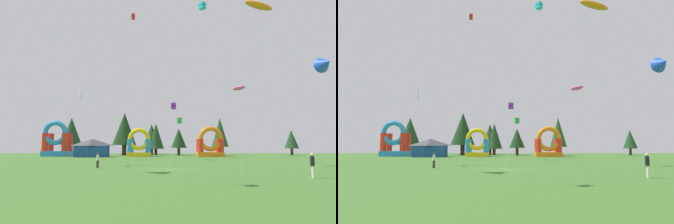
% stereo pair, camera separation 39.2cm
% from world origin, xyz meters
% --- Properties ---
extents(ground_plane, '(120.00, 120.00, 0.00)m').
position_xyz_m(ground_plane, '(0.00, 0.00, 0.00)').
color(ground_plane, '#3D6B28').
extents(kite_red_box, '(4.82, 0.97, 27.60)m').
position_xyz_m(kite_red_box, '(-6.64, 25.63, 26.95)').
color(kite_red_box, red).
rests_on(kite_red_box, ground_plane).
extents(kite_purple_box, '(0.82, 4.16, 8.90)m').
position_xyz_m(kite_purple_box, '(0.88, 16.49, 8.42)').
color(kite_purple_box, purple).
rests_on(kite_purple_box, ground_plane).
extents(kite_orange_parafoil, '(3.80, 2.01, 14.99)m').
position_xyz_m(kite_orange_parafoil, '(7.84, -4.59, 14.48)').
color(kite_orange_parafoil, orange).
rests_on(kite_orange_parafoil, ground_plane).
extents(kite_blue_delta, '(3.95, 1.83, 12.57)m').
position_xyz_m(kite_blue_delta, '(17.88, 3.55, 11.62)').
color(kite_blue_delta, blue).
rests_on(kite_blue_delta, ground_plane).
extents(kite_white_diamond, '(1.24, 1.79, 8.78)m').
position_xyz_m(kite_white_diamond, '(-10.52, 5.34, 8.16)').
color(kite_white_diamond, white).
rests_on(kite_white_diamond, ground_plane).
extents(kite_green_box, '(1.85, 0.87, 6.99)m').
position_xyz_m(kite_green_box, '(1.98, 21.21, 6.51)').
color(kite_green_box, green).
rests_on(kite_green_box, ground_plane).
extents(kite_pink_parafoil, '(4.97, 5.87, 14.22)m').
position_xyz_m(kite_pink_parafoil, '(14.20, 28.60, 13.63)').
color(kite_pink_parafoil, '#EA599E').
rests_on(kite_pink_parafoil, ground_plane).
extents(kite_cyan_box, '(4.76, 4.12, 20.23)m').
position_xyz_m(kite_cyan_box, '(4.25, 6.31, 19.74)').
color(kite_cyan_box, '#19B7CC').
rests_on(kite_cyan_box, ground_plane).
extents(person_left_edge, '(0.38, 0.38, 1.56)m').
position_xyz_m(person_left_edge, '(-7.33, 1.67, 0.93)').
color(person_left_edge, black).
rests_on(person_left_edge, ground_plane).
extents(person_midfield, '(0.33, 0.33, 1.76)m').
position_xyz_m(person_midfield, '(10.23, -7.80, 1.05)').
color(person_midfield, silver).
rests_on(person_midfield, ground_plane).
extents(inflatable_red_slide, '(4.85, 3.79, 5.92)m').
position_xyz_m(inflatable_red_slide, '(-5.92, 33.43, 2.15)').
color(inflatable_red_slide, yellow).
rests_on(inflatable_red_slide, ground_plane).
extents(inflatable_blue_arch, '(5.51, 4.55, 7.60)m').
position_xyz_m(inflatable_blue_arch, '(-23.93, 35.15, 2.87)').
color(inflatable_blue_arch, '#268CD8').
rests_on(inflatable_blue_arch, ground_plane).
extents(inflatable_orange_dome, '(5.34, 4.10, 6.21)m').
position_xyz_m(inflatable_orange_dome, '(8.89, 32.46, 2.21)').
color(inflatable_orange_dome, orange).
rests_on(inflatable_orange_dome, ground_plane).
extents(festival_tent, '(6.35, 4.07, 3.66)m').
position_xyz_m(festival_tent, '(-15.26, 31.17, 1.83)').
color(festival_tent, '#19478C').
rests_on(festival_tent, ground_plane).
extents(tree_row_0, '(5.18, 5.18, 9.07)m').
position_xyz_m(tree_row_0, '(-23.46, 43.33, 5.67)').
color(tree_row_0, '#4C331E').
rests_on(tree_row_0, ground_plane).
extents(tree_row_1, '(5.81, 5.81, 10.26)m').
position_xyz_m(tree_row_1, '(-10.43, 43.05, 6.29)').
color(tree_row_1, '#4C331E').
rests_on(tree_row_1, ground_plane).
extents(tree_row_2, '(4.29, 4.29, 7.61)m').
position_xyz_m(tree_row_2, '(-3.91, 44.70, 4.74)').
color(tree_row_2, '#4C331E').
rests_on(tree_row_2, ground_plane).
extents(tree_row_3, '(3.99, 3.99, 7.77)m').
position_xyz_m(tree_row_3, '(-2.79, 44.10, 4.61)').
color(tree_row_3, '#4C331E').
rests_on(tree_row_3, ground_plane).
extents(tree_row_4, '(3.76, 3.76, 6.31)m').
position_xyz_m(tree_row_4, '(2.73, 41.23, 3.99)').
color(tree_row_4, '#4C331E').
rests_on(tree_row_4, ground_plane).
extents(tree_row_5, '(4.04, 4.04, 9.10)m').
position_xyz_m(tree_row_5, '(12.90, 43.21, 5.49)').
color(tree_row_5, '#4C331E').
rests_on(tree_row_5, ground_plane).
extents(tree_row_6, '(3.32, 3.32, 6.06)m').
position_xyz_m(tree_row_6, '(30.02, 42.42, 3.79)').
color(tree_row_6, '#4C331E').
rests_on(tree_row_6, ground_plane).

